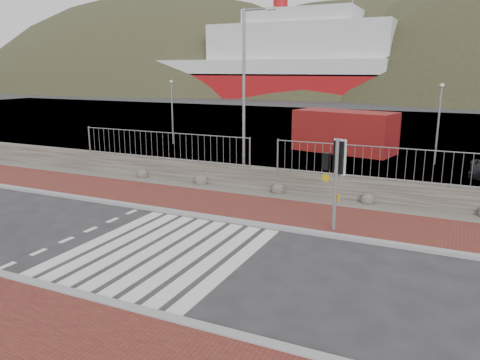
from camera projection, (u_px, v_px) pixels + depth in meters
The scene contains 16 objects.
ground at pixel (163, 251), 12.69m from camera, with size 220.00×220.00×0.00m, color #28282B.
sidewalk_near at pixel (3, 346), 8.28m from camera, with size 40.00×4.00×0.08m, color brown.
sidewalk_far at pixel (235, 206), 16.65m from camera, with size 40.00×3.00×0.08m, color brown.
kerb_near at pixel (84, 297), 10.04m from camera, with size 40.00×0.25×0.12m, color gray.
kerb_far at pixel (215, 218), 15.32m from camera, with size 40.00×0.25×0.12m, color gray.
zebra_crossing at pixel (163, 251), 12.69m from camera, with size 4.62×5.60×0.01m.
gravel_strip at pixel (257, 194), 18.41m from camera, with size 40.00×1.50×0.06m, color #59544C.
stone_wall at pixel (265, 179), 19.02m from camera, with size 40.00×0.60×0.90m, color #443E37.
railing at pixel (264, 146), 18.57m from camera, with size 18.07×0.07×1.22m.
quay at pixel (362, 131), 37.27m from camera, with size 120.00×40.00×0.50m, color #4C4C4F.
water at pixel (408, 103), 68.11m from camera, with size 220.00×50.00×0.05m, color #3F4C54.
ferry at pixel (265, 66), 81.43m from camera, with size 50.00×16.00×20.00m.
hills_backdrop at pixel (448, 213), 92.70m from camera, with size 254.00×90.00×100.00m.
traffic_signal_far at pixel (335, 165), 13.70m from camera, with size 0.70×0.41×2.85m.
streetlight at pixel (246, 88), 19.36m from camera, with size 1.52×0.40×7.19m.
shipping_container at pixel (344, 132), 27.56m from camera, with size 5.79×2.41×2.41m, color maroon.
Camera 1 is at (6.94, -9.89, 4.82)m, focal length 35.00 mm.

